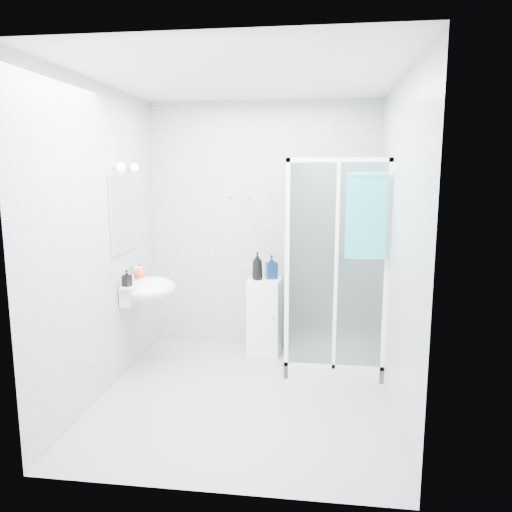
# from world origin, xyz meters

# --- Properties ---
(room) EXTENTS (2.40, 2.60, 2.60)m
(room) POSITION_xyz_m (0.00, 0.00, 1.30)
(room) COLOR silver
(room) RESTS_ON ground
(shower_enclosure) EXTENTS (0.90, 0.95, 2.00)m
(shower_enclosure) POSITION_xyz_m (0.67, 0.77, 0.45)
(shower_enclosure) COLOR white
(shower_enclosure) RESTS_ON ground
(wall_basin) EXTENTS (0.46, 0.56, 0.35)m
(wall_basin) POSITION_xyz_m (-0.99, 0.45, 0.80)
(wall_basin) COLOR white
(wall_basin) RESTS_ON ground
(mirror) EXTENTS (0.02, 0.60, 0.70)m
(mirror) POSITION_xyz_m (-1.19, 0.45, 1.50)
(mirror) COLOR white
(mirror) RESTS_ON room
(vanity_lights) EXTENTS (0.10, 0.40, 0.08)m
(vanity_lights) POSITION_xyz_m (-1.14, 0.45, 1.92)
(vanity_lights) COLOR silver
(vanity_lights) RESTS_ON room
(wall_hooks) EXTENTS (0.23, 0.06, 0.03)m
(wall_hooks) POSITION_xyz_m (-0.25, 1.26, 1.62)
(wall_hooks) COLOR silver
(wall_hooks) RESTS_ON room
(storage_cabinet) EXTENTS (0.35, 0.36, 0.79)m
(storage_cabinet) POSITION_xyz_m (0.05, 1.05, 0.40)
(storage_cabinet) COLOR white
(storage_cabinet) RESTS_ON ground
(hand_towel) EXTENTS (0.34, 0.05, 0.73)m
(hand_towel) POSITION_xyz_m (0.99, 0.36, 1.53)
(hand_towel) COLOR teal
(hand_towel) RESTS_ON shower_enclosure
(shampoo_bottle_a) EXTENTS (0.14, 0.14, 0.29)m
(shampoo_bottle_a) POSITION_xyz_m (-0.02, 1.00, 0.93)
(shampoo_bottle_a) COLOR black
(shampoo_bottle_a) RESTS_ON storage_cabinet
(shampoo_bottle_b) EXTENTS (0.14, 0.14, 0.24)m
(shampoo_bottle_b) POSITION_xyz_m (0.11, 1.08, 0.91)
(shampoo_bottle_b) COLOR #0B1D42
(shampoo_bottle_b) RESTS_ON storage_cabinet
(soap_dispenser_orange) EXTENTS (0.13, 0.13, 0.15)m
(soap_dispenser_orange) POSITION_xyz_m (-1.10, 0.56, 0.94)
(soap_dispenser_orange) COLOR #F6501C
(soap_dispenser_orange) RESTS_ON wall_basin
(soap_dispenser_black) EXTENTS (0.09, 0.09, 0.15)m
(soap_dispenser_black) POSITION_xyz_m (-1.11, 0.26, 0.94)
(soap_dispenser_black) COLOR black
(soap_dispenser_black) RESTS_ON wall_basin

